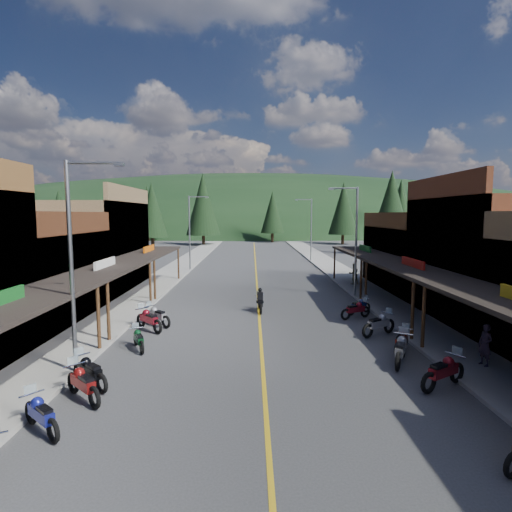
{
  "coord_description": "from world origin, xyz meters",
  "views": [
    {
      "loc": [
        -0.42,
        -20.65,
        6.07
      ],
      "look_at": [
        -0.13,
        8.54,
        3.0
      ],
      "focal_mm": 28.0,
      "sensor_mm": 36.0,
      "label": 1
    }
  ],
  "objects_px": {
    "streetlight_3": "(310,227)",
    "pine_2": "(203,204)",
    "shop_east_3": "(427,258)",
    "pedestrian_east_a": "(485,345)",
    "pine_8": "(109,215)",
    "rider_on_bike": "(260,302)",
    "bike_east_7": "(379,323)",
    "pine_5": "(401,206)",
    "bike_west_7": "(149,318)",
    "shop_east_2": "(502,259)",
    "bike_west_4": "(83,382)",
    "pine_10": "(152,210)",
    "bike_west_8": "(157,315)",
    "pine_11": "(391,206)",
    "bike_east_6": "(402,340)",
    "bike_west_6": "(139,338)",
    "streetlight_2": "(354,237)",
    "shop_west_3": "(85,246)",
    "bike_east_8": "(356,309)",
    "pine_3": "(272,212)",
    "shop_west_2": "(16,277)",
    "bike_west_5": "(90,370)",
    "pedestrian_east_b": "(354,274)",
    "pine_6": "(470,212)",
    "streetlight_0": "(75,258)",
    "pine_1": "(147,209)",
    "bike_west_3": "(41,413)",
    "pine_0": "(59,212)",
    "pine_7": "(121,209)",
    "pine_9": "(400,212)",
    "bike_east_4": "(444,370)",
    "bike_east_5": "(401,348)",
    "bike_east_9": "(359,305)"
  },
  "relations": [
    {
      "from": "pine_8",
      "to": "rider_on_bike",
      "type": "bearing_deg",
      "value": -58.65
    },
    {
      "from": "bike_west_5",
      "to": "pine_3",
      "type": "bearing_deg",
      "value": 32.68
    },
    {
      "from": "pine_2",
      "to": "rider_on_bike",
      "type": "distance_m",
      "value": 55.64
    },
    {
      "from": "streetlight_0",
      "to": "bike_west_3",
      "type": "xyz_separation_m",
      "value": [
        0.68,
        -4.08,
        -3.87
      ]
    },
    {
      "from": "bike_west_5",
      "to": "rider_on_bike",
      "type": "distance_m",
      "value": 12.53
    },
    {
      "from": "shop_east_3",
      "to": "bike_east_7",
      "type": "relative_size",
      "value": 4.83
    },
    {
      "from": "shop_west_3",
      "to": "pine_2",
      "type": "height_order",
      "value": "pine_2"
    },
    {
      "from": "streetlight_0",
      "to": "pine_0",
      "type": "height_order",
      "value": "pine_0"
    },
    {
      "from": "streetlight_0",
      "to": "pine_1",
      "type": "distance_m",
      "value": 77.94
    },
    {
      "from": "pine_9",
      "to": "bike_west_6",
      "type": "bearing_deg",
      "value": -121.47
    },
    {
      "from": "shop_west_3",
      "to": "streetlight_3",
      "type": "relative_size",
      "value": 1.36
    },
    {
      "from": "pine_3",
      "to": "pine_5",
      "type": "relative_size",
      "value": 0.79
    },
    {
      "from": "pine_8",
      "to": "bike_east_5",
      "type": "distance_m",
      "value": 53.09
    },
    {
      "from": "pedestrian_east_a",
      "to": "pedestrian_east_b",
      "type": "bearing_deg",
      "value": 166.61
    },
    {
      "from": "pine_7",
      "to": "bike_east_6",
      "type": "xyz_separation_m",
      "value": [
        38.17,
        -79.62,
        -6.67
      ]
    },
    {
      "from": "streetlight_0",
      "to": "bike_west_6",
      "type": "relative_size",
      "value": 4.32
    },
    {
      "from": "shop_west_3",
      "to": "bike_east_6",
      "type": "xyz_separation_m",
      "value": [
        19.96,
        -14.92,
        -2.95
      ]
    },
    {
      "from": "streetlight_2",
      "to": "pine_8",
      "type": "distance_m",
      "value": 43.18
    },
    {
      "from": "shop_east_2",
      "to": "bike_west_5",
      "type": "bearing_deg",
      "value": -156.09
    },
    {
      "from": "pine_6",
      "to": "pine_11",
      "type": "bearing_deg",
      "value": -135.0
    },
    {
      "from": "bike_west_8",
      "to": "bike_west_7",
      "type": "bearing_deg",
      "value": -152.36
    },
    {
      "from": "bike_west_5",
      "to": "bike_east_6",
      "type": "relative_size",
      "value": 1.11
    },
    {
      "from": "pine_11",
      "to": "bike_east_6",
      "type": "bearing_deg",
      "value": -108.38
    },
    {
      "from": "shop_west_3",
      "to": "bike_east_8",
      "type": "height_order",
      "value": "shop_west_3"
    },
    {
      "from": "pine_0",
      "to": "pine_8",
      "type": "xyz_separation_m",
      "value": [
        18.0,
        -22.0,
        -0.51
      ]
    },
    {
      "from": "pine_6",
      "to": "pedestrian_east_b",
      "type": "relative_size",
      "value": 6.14
    },
    {
      "from": "shop_east_2",
      "to": "bike_west_4",
      "type": "relative_size",
      "value": 4.88
    },
    {
      "from": "bike_west_3",
      "to": "pedestrian_east_b",
      "type": "distance_m",
      "value": 27.0
    },
    {
      "from": "pine_10",
      "to": "rider_on_bike",
      "type": "distance_m",
      "value": 50.01
    },
    {
      "from": "shop_east_3",
      "to": "streetlight_3",
      "type": "height_order",
      "value": "streetlight_3"
    },
    {
      "from": "shop_west_2",
      "to": "bike_west_5",
      "type": "height_order",
      "value": "shop_west_2"
    },
    {
      "from": "pine_3",
      "to": "pine_9",
      "type": "height_order",
      "value": "pine_3"
    },
    {
      "from": "bike_west_8",
      "to": "bike_east_6",
      "type": "distance_m",
      "value": 12.51
    },
    {
      "from": "bike_west_3",
      "to": "bike_east_9",
      "type": "height_order",
      "value": "bike_west_3"
    },
    {
      "from": "streetlight_0",
      "to": "bike_west_6",
      "type": "height_order",
      "value": "streetlight_0"
    },
    {
      "from": "pine_5",
      "to": "bike_east_4",
      "type": "height_order",
      "value": "pine_5"
    },
    {
      "from": "bike_west_4",
      "to": "bike_west_7",
      "type": "distance_m",
      "value": 7.87
    },
    {
      "from": "pine_3",
      "to": "bike_west_4",
      "type": "distance_m",
      "value": 75.04
    },
    {
      "from": "pine_11",
      "to": "bike_east_8",
      "type": "bearing_deg",
      "value": -111.8
    },
    {
      "from": "streetlight_3",
      "to": "bike_west_6",
      "type": "distance_m",
      "value": 35.71
    },
    {
      "from": "streetlight_2",
      "to": "pine_11",
      "type": "bearing_deg",
      "value": 66.49
    },
    {
      "from": "streetlight_0",
      "to": "shop_west_2",
      "type": "bearing_deg",
      "value": 131.45
    },
    {
      "from": "pine_2",
      "to": "pedestrian_east_b",
      "type": "height_order",
      "value": "pine_2"
    },
    {
      "from": "pedestrian_east_a",
      "to": "rider_on_bike",
      "type": "bearing_deg",
      "value": -152.29
    },
    {
      "from": "streetlight_2",
      "to": "streetlight_3",
      "type": "height_order",
      "value": "same"
    },
    {
      "from": "pine_5",
      "to": "bike_west_7",
      "type": "distance_m",
      "value": 82.84
    },
    {
      "from": "bike_west_3",
      "to": "bike_east_8",
      "type": "xyz_separation_m",
      "value": [
        11.87,
        12.09,
        -0.01
      ]
    },
    {
      "from": "streetlight_3",
      "to": "pine_2",
      "type": "relative_size",
      "value": 0.57
    },
    {
      "from": "bike_west_3",
      "to": "bike_west_5",
      "type": "relative_size",
      "value": 0.95
    },
    {
      "from": "shop_east_3",
      "to": "pedestrian_east_a",
      "type": "distance_m",
      "value": 17.7
    }
  ]
}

